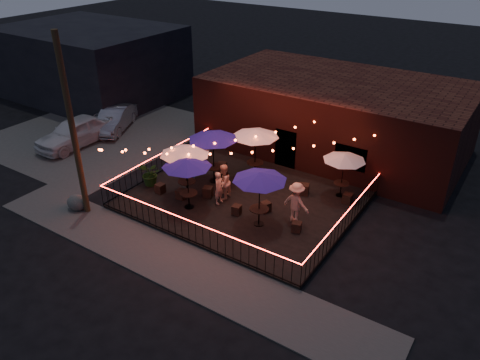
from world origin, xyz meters
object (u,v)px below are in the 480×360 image
at_px(cafe_table_1, 213,136).
at_px(cafe_table_5, 344,158).
at_px(cooler, 187,172).
at_px(utility_pole, 73,129).
at_px(cafe_table_0, 185,151).
at_px(cafe_table_2, 187,164).
at_px(boulder, 77,202).
at_px(cafe_table_3, 255,134).
at_px(cafe_table_4, 260,177).

xyz_separation_m(cafe_table_1, cafe_table_5, (5.81, 2.13, -0.44)).
bearing_deg(cooler, cafe_table_1, 24.46).
bearing_deg(cafe_table_1, utility_pole, -121.56).
xyz_separation_m(cafe_table_0, cooler, (-1.04, 1.32, -1.91)).
distance_m(cafe_table_2, boulder, 5.47).
relative_size(utility_pole, boulder, 8.71).
xyz_separation_m(cafe_table_0, cafe_table_2, (0.73, -0.77, -0.10)).
height_order(cafe_table_1, cafe_table_3, cafe_table_1).
bearing_deg(cafe_table_5, cafe_table_1, -159.84).
height_order(utility_pole, cafe_table_4, utility_pole).
height_order(cafe_table_0, cafe_table_5, cafe_table_0).
bearing_deg(cooler, cafe_table_2, -47.89).
height_order(cafe_table_1, cafe_table_5, cafe_table_1).
height_order(cafe_table_5, boulder, cafe_table_5).
bearing_deg(cafe_table_3, utility_pole, -124.34).
bearing_deg(cafe_table_1, cafe_table_2, -78.93).
bearing_deg(cafe_table_0, cafe_table_1, 83.30).
distance_m(cafe_table_5, boulder, 12.29).
relative_size(cafe_table_0, cafe_table_2, 1.09).
distance_m(utility_pole, boulder, 3.68).
height_order(cafe_table_3, boulder, cafe_table_3).
relative_size(cafe_table_2, cooler, 3.08).
relative_size(cafe_table_1, cooler, 3.88).
bearing_deg(cooler, cafe_table_5, 22.35).
xyz_separation_m(utility_pole, cafe_table_1, (3.24, 5.27, -1.43)).
xyz_separation_m(utility_pole, cafe_table_5, (9.04, 7.40, -1.87)).
bearing_deg(cafe_table_3, cooler, -142.25).
bearing_deg(cafe_table_0, cafe_table_5, 33.43).
xyz_separation_m(cafe_table_3, cafe_table_5, (4.39, 0.59, -0.37)).
relative_size(cafe_table_1, boulder, 3.31).
distance_m(cafe_table_0, cafe_table_5, 7.23).
relative_size(utility_pole, cafe_table_5, 3.59).
distance_m(cafe_table_0, cooler, 2.54).
bearing_deg(cafe_table_2, cafe_table_1, 101.07).
height_order(cafe_table_2, cooler, cafe_table_2).
bearing_deg(utility_pole, cafe_table_3, 55.66).
bearing_deg(cafe_table_4, cafe_table_5, 64.92).
relative_size(utility_pole, cafe_table_0, 3.05).
bearing_deg(cafe_table_4, cafe_table_2, -170.38).
xyz_separation_m(cafe_table_3, boulder, (-5.18, -6.92, -2.14)).
bearing_deg(cafe_table_1, cafe_table_5, 20.16).
relative_size(cafe_table_3, cafe_table_4, 1.22).
distance_m(cafe_table_2, cafe_table_4, 3.39).
xyz_separation_m(cafe_table_2, cafe_table_3, (0.91, 4.16, 0.14)).
distance_m(cafe_table_0, cafe_table_3, 3.77).
bearing_deg(boulder, cooler, 62.68).
bearing_deg(cafe_table_2, cafe_table_4, 9.62).
xyz_separation_m(utility_pole, boulder, (-0.53, -0.10, -3.64)).
bearing_deg(utility_pole, boulder, -168.85).
relative_size(utility_pole, cooler, 10.19).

